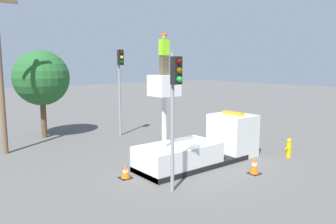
{
  "coord_description": "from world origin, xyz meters",
  "views": [
    {
      "loc": [
        -10.44,
        -11.17,
        4.85
      ],
      "look_at": [
        -2.28,
        -0.94,
        2.91
      ],
      "focal_mm": 35.0,
      "sensor_mm": 36.0,
      "label": 1
    }
  ],
  "objects_px": {
    "traffic_light_pole": "(175,95)",
    "fire_hydrant": "(289,148)",
    "bucket_truck": "(202,145)",
    "worker": "(164,54)",
    "utility_pole": "(0,67)",
    "traffic_cone_curbside": "(254,166)",
    "tree_left_bg": "(41,78)",
    "traffic_light_across": "(120,74)",
    "traffic_cone_rear": "(125,172)"
  },
  "relations": [
    {
      "from": "traffic_light_pole",
      "to": "traffic_cone_rear",
      "type": "distance_m",
      "value": 4.31
    },
    {
      "from": "tree_left_bg",
      "to": "traffic_light_pole",
      "type": "bearing_deg",
      "value": -86.57
    },
    {
      "from": "fire_hydrant",
      "to": "utility_pole",
      "type": "distance_m",
      "value": 15.72
    },
    {
      "from": "traffic_cone_curbside",
      "to": "tree_left_bg",
      "type": "height_order",
      "value": "tree_left_bg"
    },
    {
      "from": "worker",
      "to": "traffic_light_pole",
      "type": "relative_size",
      "value": 0.33
    },
    {
      "from": "traffic_light_across",
      "to": "bucket_truck",
      "type": "bearing_deg",
      "value": -90.39
    },
    {
      "from": "worker",
      "to": "tree_left_bg",
      "type": "distance_m",
      "value": 10.83
    },
    {
      "from": "traffic_cone_rear",
      "to": "traffic_light_across",
      "type": "bearing_deg",
      "value": 60.59
    },
    {
      "from": "worker",
      "to": "tree_left_bg",
      "type": "height_order",
      "value": "worker"
    },
    {
      "from": "traffic_cone_curbside",
      "to": "utility_pole",
      "type": "relative_size",
      "value": 0.09
    },
    {
      "from": "traffic_light_pole",
      "to": "tree_left_bg",
      "type": "height_order",
      "value": "tree_left_bg"
    },
    {
      "from": "utility_pole",
      "to": "traffic_cone_rear",
      "type": "bearing_deg",
      "value": -67.74
    },
    {
      "from": "traffic_light_pole",
      "to": "utility_pole",
      "type": "height_order",
      "value": "utility_pole"
    },
    {
      "from": "bucket_truck",
      "to": "tree_left_bg",
      "type": "bearing_deg",
      "value": 111.66
    },
    {
      "from": "utility_pole",
      "to": "traffic_cone_curbside",
      "type": "bearing_deg",
      "value": -53.45
    },
    {
      "from": "traffic_light_pole",
      "to": "traffic_light_across",
      "type": "relative_size",
      "value": 0.89
    },
    {
      "from": "traffic_light_pole",
      "to": "traffic_light_across",
      "type": "height_order",
      "value": "traffic_light_across"
    },
    {
      "from": "tree_left_bg",
      "to": "utility_pole",
      "type": "xyz_separation_m",
      "value": [
        -2.95,
        -2.67,
        0.74
      ]
    },
    {
      "from": "bucket_truck",
      "to": "traffic_cone_curbside",
      "type": "distance_m",
      "value": 2.75
    },
    {
      "from": "tree_left_bg",
      "to": "traffic_light_across",
      "type": "bearing_deg",
      "value": -32.87
    },
    {
      "from": "bucket_truck",
      "to": "traffic_light_pole",
      "type": "relative_size",
      "value": 1.27
    },
    {
      "from": "worker",
      "to": "utility_pole",
      "type": "height_order",
      "value": "utility_pole"
    },
    {
      "from": "traffic_cone_rear",
      "to": "utility_pole",
      "type": "relative_size",
      "value": 0.07
    },
    {
      "from": "traffic_light_across",
      "to": "worker",
      "type": "bearing_deg",
      "value": -107.12
    },
    {
      "from": "traffic_light_pole",
      "to": "fire_hydrant",
      "type": "xyz_separation_m",
      "value": [
        7.63,
        -0.12,
        -3.22
      ]
    },
    {
      "from": "fire_hydrant",
      "to": "tree_left_bg",
      "type": "height_order",
      "value": "tree_left_bg"
    },
    {
      "from": "traffic_light_pole",
      "to": "traffic_light_across",
      "type": "bearing_deg",
      "value": 70.47
    },
    {
      "from": "bucket_truck",
      "to": "worker",
      "type": "distance_m",
      "value": 4.95
    },
    {
      "from": "traffic_light_across",
      "to": "tree_left_bg",
      "type": "bearing_deg",
      "value": 147.13
    },
    {
      "from": "tree_left_bg",
      "to": "utility_pole",
      "type": "height_order",
      "value": "utility_pole"
    },
    {
      "from": "traffic_light_across",
      "to": "traffic_cone_curbside",
      "type": "height_order",
      "value": "traffic_light_across"
    },
    {
      "from": "traffic_cone_rear",
      "to": "traffic_cone_curbside",
      "type": "distance_m",
      "value": 5.68
    },
    {
      "from": "bucket_truck",
      "to": "fire_hydrant",
      "type": "bearing_deg",
      "value": -27.22
    },
    {
      "from": "bucket_truck",
      "to": "fire_hydrant",
      "type": "distance_m",
      "value": 4.72
    },
    {
      "from": "bucket_truck",
      "to": "tree_left_bg",
      "type": "distance_m",
      "value": 11.79
    },
    {
      "from": "traffic_light_pole",
      "to": "utility_pole",
      "type": "bearing_deg",
      "value": 110.43
    },
    {
      "from": "traffic_light_pole",
      "to": "utility_pole",
      "type": "xyz_separation_m",
      "value": [
        -3.71,
        9.95,
        0.95
      ]
    },
    {
      "from": "worker",
      "to": "traffic_light_across",
      "type": "distance_m",
      "value": 8.27
    },
    {
      "from": "traffic_light_pole",
      "to": "tree_left_bg",
      "type": "xyz_separation_m",
      "value": [
        -0.76,
        12.62,
        0.2
      ]
    },
    {
      "from": "traffic_cone_curbside",
      "to": "fire_hydrant",
      "type": "bearing_deg",
      "value": 7.69
    },
    {
      "from": "worker",
      "to": "traffic_cone_curbside",
      "type": "distance_m",
      "value": 6.3
    },
    {
      "from": "fire_hydrant",
      "to": "traffic_light_across",
      "type": "bearing_deg",
      "value": 112.45
    },
    {
      "from": "traffic_cone_rear",
      "to": "utility_pole",
      "type": "height_order",
      "value": "utility_pole"
    },
    {
      "from": "bucket_truck",
      "to": "fire_hydrant",
      "type": "height_order",
      "value": "bucket_truck"
    },
    {
      "from": "traffic_light_across",
      "to": "traffic_cone_curbside",
      "type": "xyz_separation_m",
      "value": [
        0.61,
        -10.46,
        -3.78
      ]
    },
    {
      "from": "utility_pole",
      "to": "fire_hydrant",
      "type": "bearing_deg",
      "value": -41.62
    },
    {
      "from": "bucket_truck",
      "to": "traffic_light_pole",
      "type": "height_order",
      "value": "traffic_light_pole"
    },
    {
      "from": "bucket_truck",
      "to": "worker",
      "type": "relative_size",
      "value": 3.83
    },
    {
      "from": "traffic_cone_rear",
      "to": "traffic_cone_curbside",
      "type": "bearing_deg",
      "value": -32.96
    },
    {
      "from": "tree_left_bg",
      "to": "fire_hydrant",
      "type": "bearing_deg",
      "value": -56.65
    }
  ]
}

